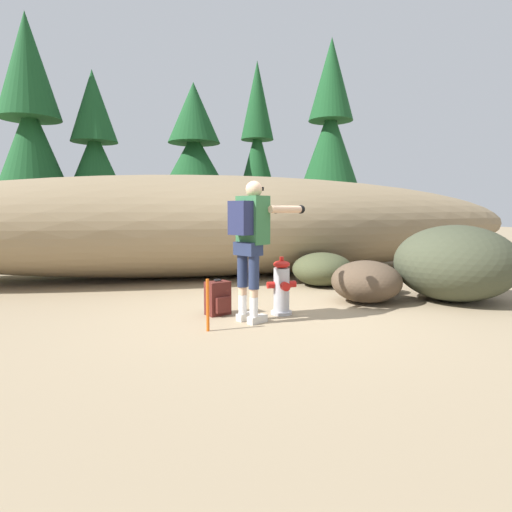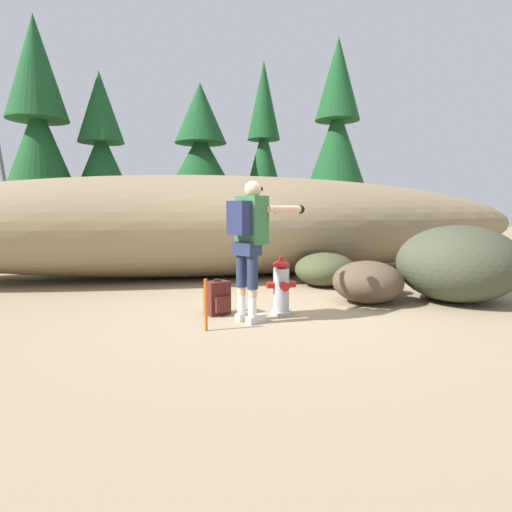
# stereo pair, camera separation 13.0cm
# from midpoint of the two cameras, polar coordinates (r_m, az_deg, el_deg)

# --- Properties ---
(ground_plane) EXTENTS (56.00, 56.00, 0.04)m
(ground_plane) POSITION_cam_midpoint_polar(r_m,az_deg,el_deg) (5.81, 1.24, -7.72)
(ground_plane) COLOR #998466
(dirt_embankment) EXTENTS (14.32, 3.20, 2.09)m
(dirt_embankment) POSITION_cam_midpoint_polar(r_m,az_deg,el_deg) (9.09, -5.21, 4.02)
(dirt_embankment) COLOR #897556
(dirt_embankment) RESTS_ON ground_plane
(fire_hydrant) EXTENTS (0.39, 0.34, 0.76)m
(fire_hydrant) POSITION_cam_midpoint_polar(r_m,az_deg,el_deg) (5.66, 2.76, -4.25)
(fire_hydrant) COLOR #B2B2B7
(fire_hydrant) RESTS_ON ground_plane
(utility_worker) EXTENTS (1.03, 0.81, 1.72)m
(utility_worker) POSITION_cam_midpoint_polar(r_m,az_deg,el_deg) (5.20, -1.20, 3.05)
(utility_worker) COLOR beige
(utility_worker) RESTS_ON ground_plane
(spare_backpack) EXTENTS (0.35, 0.35, 0.47)m
(spare_backpack) POSITION_cam_midpoint_polar(r_m,az_deg,el_deg) (5.68, -5.73, -5.63)
(spare_backpack) COLOR #511E19
(spare_backpack) RESTS_ON ground_plane
(boulder_large) EXTENTS (2.38, 2.34, 1.15)m
(boulder_large) POSITION_cam_midpoint_polar(r_m,az_deg,el_deg) (7.11, 24.47, -0.86)
(boulder_large) COLOR #3E4330
(boulder_large) RESTS_ON ground_plane
(boulder_mid) EXTENTS (1.40, 1.39, 0.63)m
(boulder_mid) POSITION_cam_midpoint_polar(r_m,az_deg,el_deg) (6.58, 13.91, -3.31)
(boulder_mid) COLOR brown
(boulder_mid) RESTS_ON ground_plane
(boulder_small) EXTENTS (1.41, 1.39, 0.61)m
(boulder_small) POSITION_cam_midpoint_polar(r_m,az_deg,el_deg) (7.88, 8.36, -1.74)
(boulder_small) COLOR #42472C
(boulder_small) RESTS_ON ground_plane
(boulder_outlier) EXTENTS (0.67, 0.64, 0.41)m
(boulder_outlier) POSITION_cam_midpoint_polar(r_m,az_deg,el_deg) (7.36, 15.41, -3.23)
(boulder_outlier) COLOR #41383B
(boulder_outlier) RESTS_ON ground_plane
(pine_tree_far_left) EXTENTS (2.63, 2.63, 6.86)m
(pine_tree_far_left) POSITION_cam_midpoint_polar(r_m,az_deg,el_deg) (14.18, -27.96, 13.79)
(pine_tree_far_left) COLOR #47331E
(pine_tree_far_left) RESTS_ON ground_plane
(pine_tree_left) EXTENTS (2.10, 2.10, 5.49)m
(pine_tree_left) POSITION_cam_midpoint_polar(r_m,az_deg,el_deg) (14.06, -20.87, 12.48)
(pine_tree_left) COLOR #47331E
(pine_tree_left) RESTS_ON ground_plane
(pine_tree_center) EXTENTS (2.94, 2.94, 6.01)m
(pine_tree_center) POSITION_cam_midpoint_polar(r_m,az_deg,el_deg) (16.44, -8.43, 13.31)
(pine_tree_center) COLOR #47331E
(pine_tree_center) RESTS_ON ground_plane
(pine_tree_right) EXTENTS (1.90, 1.90, 6.91)m
(pine_tree_right) POSITION_cam_midpoint_polar(r_m,az_deg,el_deg) (16.70, -0.07, 13.51)
(pine_tree_right) COLOR #47331E
(pine_tree_right) RESTS_ON ground_plane
(pine_tree_far_right) EXTENTS (2.49, 2.49, 7.53)m
(pine_tree_far_right) POSITION_cam_midpoint_polar(r_m,az_deg,el_deg) (16.47, 9.62, 15.56)
(pine_tree_far_right) COLOR #47331E
(pine_tree_far_right) RESTS_ON ground_plane
(survey_stake) EXTENTS (0.04, 0.04, 0.60)m
(survey_stake) POSITION_cam_midpoint_polar(r_m,az_deg,el_deg) (4.91, -7.19, -6.50)
(survey_stake) COLOR #E55914
(survey_stake) RESTS_ON ground_plane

